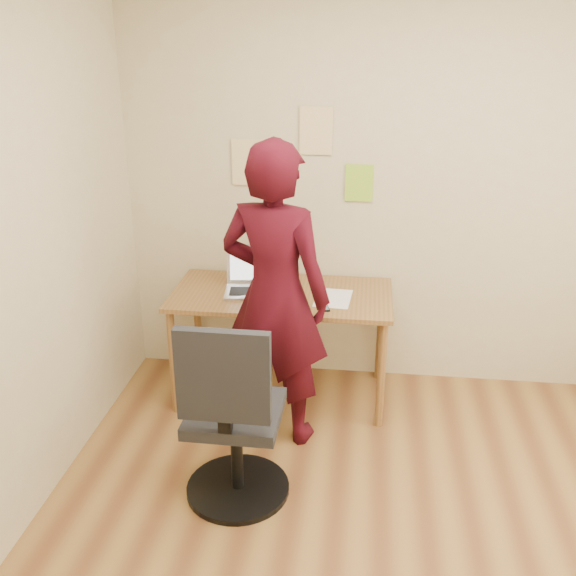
# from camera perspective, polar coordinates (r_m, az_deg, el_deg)

# --- Properties ---
(room) EXTENTS (3.58, 3.58, 2.78)m
(room) POSITION_cam_1_polar(r_m,az_deg,el_deg) (2.56, 9.90, -0.18)
(room) COLOR brown
(room) RESTS_ON ground
(desk) EXTENTS (1.40, 0.70, 0.74)m
(desk) POSITION_cam_1_polar(r_m,az_deg,el_deg) (4.13, -0.57, -1.54)
(desk) COLOR brown
(desk) RESTS_ON ground
(laptop) EXTENTS (0.40, 0.37, 0.26)m
(laptop) POSITION_cam_1_polar(r_m,az_deg,el_deg) (4.13, -3.02, 0.53)
(laptop) COLOR silver
(laptop) RESTS_ON desk
(paper_sheet) EXTENTS (0.24, 0.32, 0.00)m
(paper_sheet) POSITION_cam_1_polar(r_m,az_deg,el_deg) (4.02, 4.03, -0.90)
(paper_sheet) COLOR white
(paper_sheet) RESTS_ON desk
(phone) EXTENTS (0.08, 0.12, 0.01)m
(phone) POSITION_cam_1_polar(r_m,az_deg,el_deg) (3.87, 3.20, -1.74)
(phone) COLOR black
(phone) RESTS_ON desk
(wall_note_left) EXTENTS (0.21, 0.00, 0.30)m
(wall_note_left) POSITION_cam_1_polar(r_m,az_deg,el_deg) (4.26, -3.60, 11.08)
(wall_note_left) COLOR #E3C488
(wall_note_left) RESTS_ON room
(wall_note_mid) EXTENTS (0.21, 0.00, 0.30)m
(wall_note_mid) POSITION_cam_1_polar(r_m,az_deg,el_deg) (4.17, 2.52, 13.78)
(wall_note_mid) COLOR #E3C488
(wall_note_mid) RESTS_ON room
(wall_note_right) EXTENTS (0.18, 0.00, 0.24)m
(wall_note_right) POSITION_cam_1_polar(r_m,az_deg,el_deg) (4.21, 6.34, 9.26)
(wall_note_right) COLOR #96CB2D
(wall_note_right) RESTS_ON room
(office_chair) EXTENTS (0.55, 0.55, 1.06)m
(office_chair) POSITION_cam_1_polar(r_m,az_deg,el_deg) (3.30, -4.93, -12.15)
(office_chair) COLOR black
(office_chair) RESTS_ON ground
(person) EXTENTS (0.75, 0.59, 1.79)m
(person) POSITION_cam_1_polar(r_m,az_deg,el_deg) (3.64, -1.16, -0.73)
(person) COLOR #360710
(person) RESTS_ON ground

